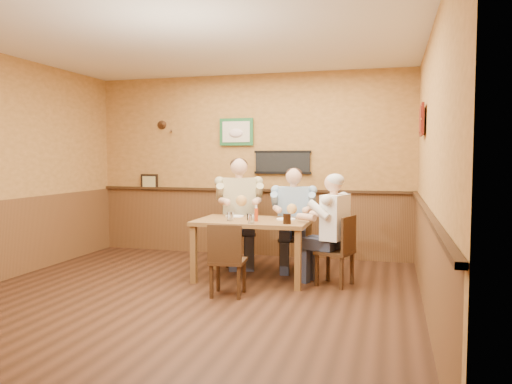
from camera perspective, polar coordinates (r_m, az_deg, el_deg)
room at (r=5.52m, az=-6.14°, el=5.64°), size 5.02×5.03×2.81m
dining_table at (r=6.23m, az=-0.32°, el=-4.02°), size 1.40×0.90×0.75m
chair_back_left at (r=7.11m, az=-1.96°, el=-4.51°), size 0.57×0.57×0.95m
chair_back_right at (r=6.85m, az=4.33°, el=-5.19°), size 0.45×0.45×0.87m
chair_right_end at (r=6.05m, az=8.99°, el=-6.61°), size 0.49×0.49×0.84m
chair_near_side at (r=5.55m, az=-3.21°, el=-7.68°), size 0.41×0.41×0.81m
diner_tan_shirt at (r=7.08m, az=-1.96°, el=-2.87°), size 0.81×0.81×1.36m
diner_blue_polo at (r=6.83m, az=4.34°, el=-3.65°), size 0.64×0.64×1.24m
diner_white_elder at (r=6.02m, az=9.01°, el=-4.93°), size 0.70×0.70×1.20m
water_glass_left at (r=6.12m, az=-3.02°, el=-2.79°), size 0.09×0.09×0.11m
water_glass_mid at (r=5.88m, az=-0.54°, el=-3.05°), size 0.09×0.09×0.11m
cola_tumbler at (r=5.83m, az=3.56°, el=-3.06°), size 0.11×0.11×0.12m
hot_sauce_bottle at (r=6.06m, az=0.03°, el=-2.53°), size 0.05×0.05×0.18m
salt_shaker at (r=6.27m, az=-2.75°, el=-2.73°), size 0.04×0.04×0.09m
pepper_shaker at (r=6.16m, az=-0.88°, el=-2.86°), size 0.04×0.04×0.08m
plate_far_left at (r=6.52m, az=-2.45°, el=-2.78°), size 0.31×0.31×0.02m
plate_far_right at (r=6.23m, az=3.44°, el=-3.10°), size 0.25×0.25×0.02m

